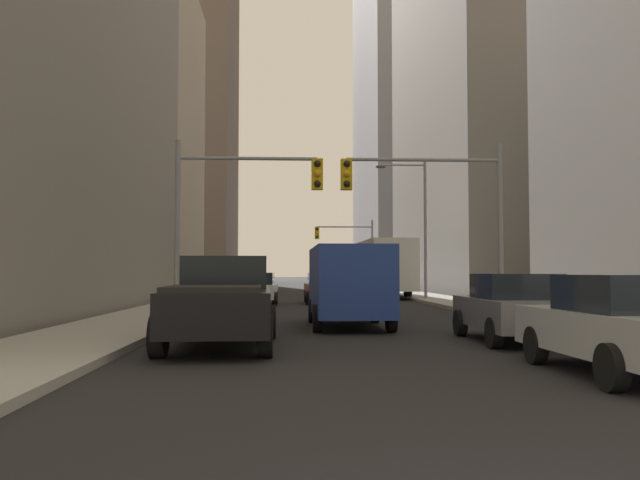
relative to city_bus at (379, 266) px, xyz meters
name	(u,v)px	position (x,y,z in m)	size (l,w,h in m)	color
sidewalk_left	(227,291)	(-10.31, 11.03, -1.85)	(2.97, 160.00, 0.15)	#9E9E99
sidewalk_right	(391,291)	(2.46, 11.03, -1.85)	(2.97, 160.00, 0.15)	#9E9E99
city_bus	(379,266)	(0.00, 0.00, 0.00)	(2.77, 11.55, 3.40)	silver
pickup_truck_black	(222,302)	(-7.12, -27.45, -1.00)	(2.20, 5.46, 1.90)	black
cargo_van_blue	(348,282)	(-4.01, -22.54, -0.64)	(2.16, 5.23, 2.26)	navy
sedan_silver	(626,325)	(-0.68, -31.77, -1.16)	(1.95, 4.26, 1.52)	#B7BABF
sedan_grey	(514,307)	(-0.68, -26.78, -1.16)	(1.95, 4.24, 1.52)	slate
sedan_red	(325,288)	(-3.87, -8.45, -1.16)	(1.95, 4.26, 1.52)	maroon
sedan_white	(257,289)	(-7.16, -9.77, -1.16)	(1.95, 4.25, 1.52)	white
traffic_signal_near_left	(242,197)	(-7.26, -18.89, 2.17)	(4.98, 0.44, 6.00)	gray
traffic_signal_near_right	(430,197)	(-0.87, -18.89, 2.20)	(5.59, 0.44, 6.00)	gray
traffic_signal_far_right	(347,242)	(-0.60, 15.90, 2.17)	(5.01, 0.44, 6.00)	gray
street_lamp_right	(417,216)	(1.22, -5.82, 2.65)	(2.75, 0.32, 7.50)	gray
building_left_mid_office	(13,118)	(-24.94, 6.32, 10.44)	(23.32, 28.28, 24.75)	#B7A893
building_left_far_tower	(173,35)	(-21.61, 51.92, 32.49)	(16.92, 20.83, 68.84)	#66564C
building_right_mid_block	(515,84)	(12.26, 10.41, 14.53)	(15.14, 27.66, 32.92)	gray
building_right_far_highrise	(452,83)	(17.37, 51.11, 26.09)	(24.95, 29.65, 56.03)	#93939E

